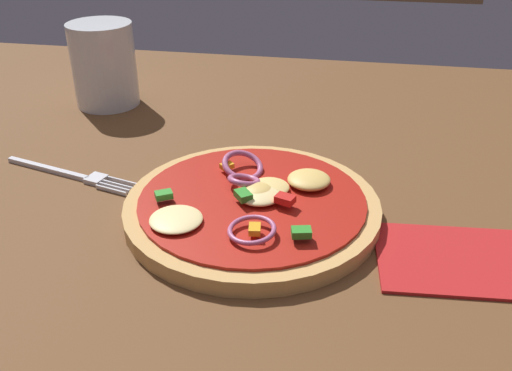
{
  "coord_description": "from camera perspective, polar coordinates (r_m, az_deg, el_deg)",
  "views": [
    {
      "loc": [
        0.06,
        -0.46,
        0.31
      ],
      "look_at": [
        -0.02,
        -0.01,
        0.05
      ],
      "focal_mm": 39.16,
      "sensor_mm": 36.0,
      "label": 1
    }
  ],
  "objects": [
    {
      "name": "dining_table",
      "position": [
        0.55,
        2.81,
        -2.77
      ],
      "size": [
        1.42,
        0.93,
        0.03
      ],
      "color": "brown",
      "rests_on": "ground"
    },
    {
      "name": "fork",
      "position": [
        0.61,
        -18.23,
        1.01
      ],
      "size": [
        0.16,
        0.05,
        0.01
      ],
      "color": "silver",
      "rests_on": "dining_table"
    },
    {
      "name": "pizza",
      "position": [
        0.51,
        -0.37,
        -2.05
      ],
      "size": [
        0.23,
        0.23,
        0.04
      ],
      "color": "tan",
      "rests_on": "dining_table"
    },
    {
      "name": "beer_glass",
      "position": [
        0.78,
        -15.2,
        11.37
      ],
      "size": [
        0.08,
        0.08,
        0.11
      ],
      "color": "silver",
      "rests_on": "dining_table"
    },
    {
      "name": "napkin",
      "position": [
        0.49,
        20.07,
        -7.15
      ],
      "size": [
        0.14,
        0.1,
        0.0
      ],
      "color": "#B21E1E",
      "rests_on": "dining_table"
    }
  ]
}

